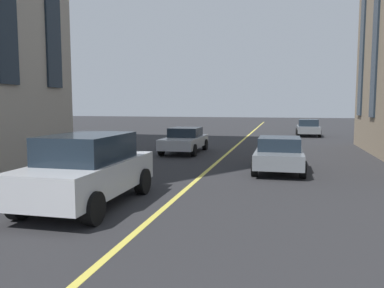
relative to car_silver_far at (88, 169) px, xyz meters
The scene contains 5 objects.
lane_centre_line 9.88m from the car_silver_far, 11.93° to the right, with size 80.00×0.16×0.01m.
car_silver_far is the anchor object (origin of this frame).
car_grey_trailing 25.50m from the car_silver_far, 15.77° to the right, with size 3.90×1.89×1.40m.
car_silver_parked_a 11.46m from the car_silver_far, ahead, with size 4.40×1.95×1.37m.
car_grey_oncoming 8.17m from the car_silver_far, 36.26° to the right, with size 4.40×1.95×1.37m.
Camera 1 is at (1.19, -2.96, 2.67)m, focal length 36.41 mm.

